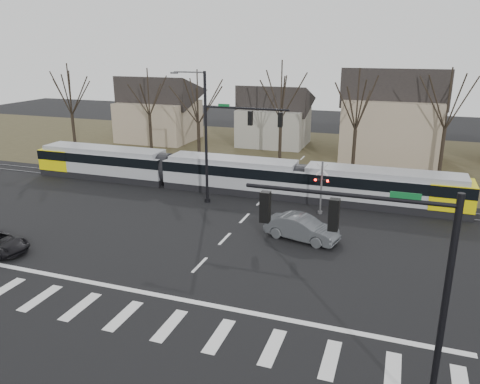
% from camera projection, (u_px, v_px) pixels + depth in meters
% --- Properties ---
extents(ground, '(140.00, 140.00, 0.00)m').
position_uv_depth(ground, '(184.00, 281.00, 24.99)').
color(ground, black).
extents(grass_verge, '(140.00, 28.00, 0.01)m').
position_uv_depth(grass_verge, '(306.00, 154.00, 53.77)').
color(grass_verge, '#38331E').
rests_on(grass_verge, ground).
extents(crosswalk, '(27.00, 2.60, 0.01)m').
position_uv_depth(crosswalk, '(146.00, 320.00, 21.39)').
color(crosswalk, silver).
rests_on(crosswalk, ground).
extents(stop_line, '(28.00, 0.35, 0.01)m').
position_uv_depth(stop_line, '(169.00, 297.00, 23.36)').
color(stop_line, silver).
rests_on(stop_line, ground).
extents(lane_dashes, '(0.18, 30.00, 0.01)m').
position_uv_depth(lane_dashes, '(267.00, 194.00, 39.38)').
color(lane_dashes, silver).
rests_on(lane_dashes, ground).
extents(rail_pair, '(90.00, 1.52, 0.06)m').
position_uv_depth(rail_pair, '(267.00, 195.00, 39.19)').
color(rail_pair, '#59595E').
rests_on(rail_pair, ground).
extents(tram, '(38.13, 2.83, 2.89)m').
position_uv_depth(tram, '(231.00, 173.00, 39.95)').
color(tram, gray).
rests_on(tram, ground).
extents(sedan, '(3.85, 5.57, 1.58)m').
position_uv_depth(sedan, '(302.00, 228.00, 30.06)').
color(sedan, '#494C4F').
rests_on(sedan, ground).
extents(signal_pole_near_right, '(6.72, 0.44, 8.00)m').
position_uv_depth(signal_pole_near_right, '(384.00, 272.00, 14.84)').
color(signal_pole_near_right, black).
rests_on(signal_pole_near_right, ground).
extents(signal_pole_far, '(9.28, 0.44, 10.20)m').
position_uv_depth(signal_pole_far, '(225.00, 133.00, 35.27)').
color(signal_pole_far, black).
rests_on(signal_pole_far, ground).
extents(rail_crossing_signal, '(1.08, 0.36, 4.00)m').
position_uv_depth(rail_crossing_signal, '(321.00, 189.00, 34.35)').
color(rail_crossing_signal, '#59595B').
rests_on(rail_crossing_signal, ground).
extents(tree_row, '(59.20, 7.20, 10.00)m').
position_uv_depth(tree_row, '(316.00, 119.00, 46.24)').
color(tree_row, black).
rests_on(tree_row, ground).
extents(house_a, '(9.72, 8.64, 8.60)m').
position_uv_depth(house_a, '(158.00, 106.00, 60.54)').
color(house_a, gray).
rests_on(house_a, ground).
extents(house_b, '(8.64, 7.56, 7.65)m').
position_uv_depth(house_b, '(274.00, 113.00, 57.76)').
color(house_b, gray).
rests_on(house_b, ground).
extents(house_c, '(10.80, 8.64, 10.10)m').
position_uv_depth(house_c, '(393.00, 111.00, 50.26)').
color(house_c, gray).
rests_on(house_c, ground).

